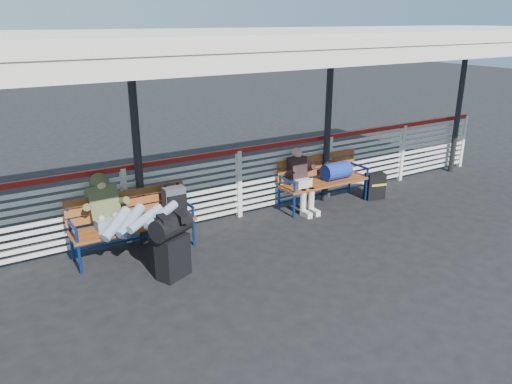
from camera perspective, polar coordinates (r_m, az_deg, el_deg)
ground at (r=7.39m, az=5.50°, el=-7.50°), size 60.00×60.00×0.00m
fence at (r=8.61m, az=-1.97°, el=1.27°), size 12.08×0.08×1.24m
canopy at (r=7.32m, az=2.02°, el=17.08°), size 12.60×3.60×3.16m
luggage_stack at (r=6.74m, az=-9.55°, el=-5.84°), size 0.62×0.50×0.90m
bench_left at (r=7.59m, az=-12.61°, el=-2.26°), size 1.80×0.56×0.92m
bench_right at (r=9.37m, az=8.26°, el=2.09°), size 1.80×0.56×0.92m
traveler_man at (r=7.14m, az=-14.34°, el=-2.60°), size 0.93×1.64×0.77m
companion_person at (r=8.94m, az=5.18°, el=1.45°), size 0.32×0.66×1.15m
suitcase_side at (r=9.88m, az=13.43°, el=0.66°), size 0.41×0.30×0.51m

